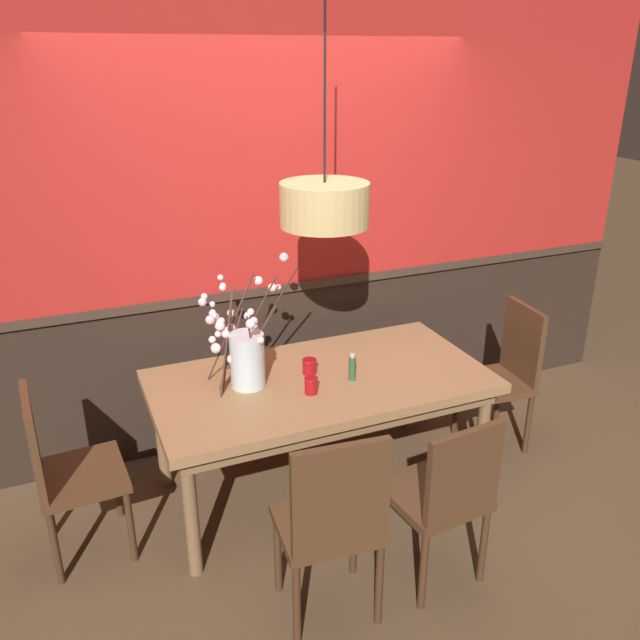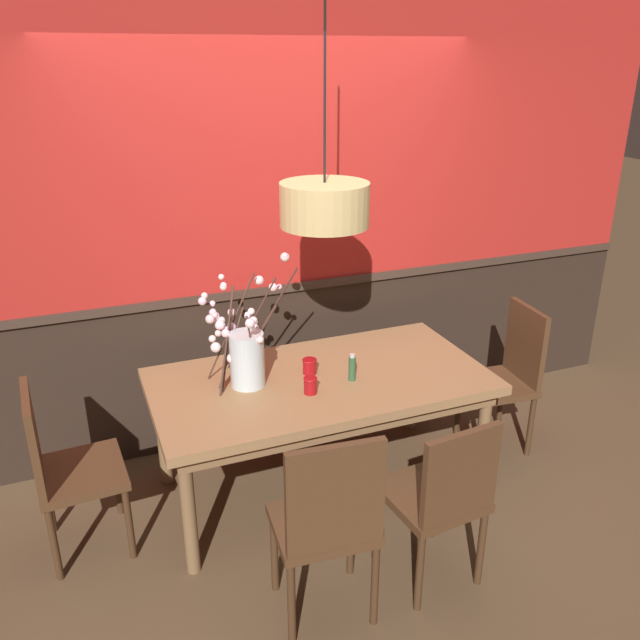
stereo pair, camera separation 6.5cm
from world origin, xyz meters
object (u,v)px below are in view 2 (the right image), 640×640
at_px(chair_head_east_end, 509,372).
at_px(vase_with_blossoms, 245,352).
at_px(dining_table, 320,390).
at_px(chair_far_side_right, 304,343).
at_px(chair_far_side_left, 232,357).
at_px(condiment_bottle, 352,368).
at_px(pendant_lamp, 324,205).
at_px(chair_near_side_left, 328,520).
at_px(chair_near_side_right, 441,494).
at_px(chair_head_west_end, 63,464).
at_px(candle_holder_nearer_center, 310,366).
at_px(candle_holder_nearer_edge, 310,385).

height_order(chair_head_east_end, vase_with_blossoms, vase_with_blossoms).
xyz_separation_m(dining_table, vase_with_blossoms, (-0.40, 0.09, 0.27)).
height_order(chair_head_east_end, chair_far_side_right, chair_head_east_end).
height_order(chair_far_side_left, condiment_bottle, same).
bearing_deg(pendant_lamp, dining_table, 156.31).
height_order(chair_head_east_end, chair_near_side_left, chair_near_side_left).
relative_size(dining_table, chair_near_side_right, 2.04).
distance_m(condiment_bottle, pendant_lamp, 0.91).
height_order(chair_near_side_right, chair_head_west_end, chair_head_west_end).
xyz_separation_m(dining_table, chair_far_side_right, (0.24, 0.91, -0.13)).
height_order(chair_head_east_end, chair_near_side_right, chair_head_east_end).
distance_m(vase_with_blossoms, condiment_bottle, 0.59).
distance_m(dining_table, chair_head_east_end, 1.30).
xyz_separation_m(chair_far_side_left, condiment_bottle, (0.43, -0.99, 0.30)).
xyz_separation_m(chair_near_side_left, pendant_lamp, (0.35, 0.91, 1.15)).
distance_m(candle_holder_nearer_center, pendant_lamp, 0.93).
distance_m(chair_head_west_end, vase_with_blossoms, 1.06).
height_order(dining_table, chair_near_side_left, chair_near_side_left).
xyz_separation_m(chair_near_side_right, pendant_lamp, (-0.23, 0.89, 1.19)).
height_order(candle_holder_nearer_center, pendant_lamp, pendant_lamp).
distance_m(chair_far_side_left, chair_head_west_end, 1.42).
height_order(candle_holder_nearer_center, candle_holder_nearer_edge, candle_holder_nearer_edge).
height_order(chair_near_side_left, vase_with_blossoms, vase_with_blossoms).
distance_m(dining_table, chair_head_west_end, 1.38).
distance_m(chair_head_west_end, condiment_bottle, 1.56).
bearing_deg(candle_holder_nearer_edge, chair_far_side_right, 71.55).
distance_m(chair_head_east_end, candle_holder_nearer_edge, 1.44).
bearing_deg(vase_with_blossoms, chair_head_west_end, -174.25).
height_order(chair_head_east_end, candle_holder_nearer_edge, chair_head_east_end).
relative_size(chair_far_side_right, candle_holder_nearer_edge, 10.21).
height_order(chair_far_side_left, vase_with_blossoms, vase_with_blossoms).
bearing_deg(vase_with_blossoms, chair_far_side_right, 52.20).
distance_m(chair_far_side_left, chair_near_side_left, 1.82).
relative_size(chair_near_side_right, chair_head_west_end, 0.97).
xyz_separation_m(candle_holder_nearer_center, condiment_bottle, (0.19, -0.16, 0.03)).
relative_size(chair_far_side_left, chair_near_side_left, 0.90).
height_order(chair_near_side_right, condiment_bottle, chair_near_side_right).
relative_size(chair_near_side_right, chair_near_side_left, 0.92).
height_order(chair_near_side_left, pendant_lamp, pendant_lamp).
distance_m(chair_near_side_right, candle_holder_nearer_center, 1.04).
distance_m(chair_head_east_end, vase_with_blossoms, 1.74).
bearing_deg(chair_near_side_right, condiment_bottle, 96.79).
bearing_deg(chair_far_side_right, chair_near_side_left, -107.22).
xyz_separation_m(chair_head_west_end, vase_with_blossoms, (0.98, 0.10, 0.40)).
height_order(chair_far_side_right, condiment_bottle, chair_far_side_right).
xyz_separation_m(chair_near_side_right, chair_head_west_end, (-1.62, 0.89, 0.01)).
bearing_deg(chair_near_side_right, vase_with_blossoms, 123.10).
bearing_deg(chair_head_west_end, chair_near_side_right, -28.73).
height_order(chair_far_side_left, chair_head_east_end, chair_head_east_end).
xyz_separation_m(chair_near_side_left, chair_far_side_right, (0.57, 1.83, -0.03)).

